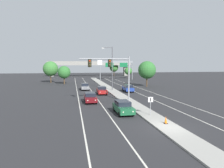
{
  "coord_description": "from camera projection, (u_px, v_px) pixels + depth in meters",
  "views": [
    {
      "loc": [
        -8.94,
        -17.51,
        6.12
      ],
      "look_at": [
        -3.2,
        11.95,
        3.2
      ],
      "focal_mm": 32.55,
      "sensor_mm": 36.0,
      "label": 1
    }
  ],
  "objects": [
    {
      "name": "car_receding_blue",
      "position": [
        128.0,
        88.0,
        45.35
      ],
      "size": [
        1.91,
        4.51,
        1.58
      ],
      "color": "navy",
      "rests_on": "ground"
    },
    {
      "name": "car_oncoming_darkred",
      "position": [
        90.0,
        97.0,
        32.62
      ],
      "size": [
        1.83,
        4.48,
        1.58
      ],
      "color": "#5B0F14",
      "rests_on": "ground"
    },
    {
      "name": "tree_far_left_b",
      "position": [
        64.0,
        72.0,
        62.5
      ],
      "size": [
        3.9,
        3.9,
        5.64
      ],
      "color": "#4C3823",
      "rests_on": "ground"
    },
    {
      "name": "car_oncoming_green",
      "position": [
        123.0,
        107.0,
        25.23
      ],
      "size": [
        1.88,
        4.49,
        1.58
      ],
      "color": "#195633",
      "rests_on": "ground"
    },
    {
      "name": "car_oncoming_grey",
      "position": [
        85.0,
        86.0,
        48.67
      ],
      "size": [
        1.83,
        4.47,
        1.58
      ],
      "color": "slate",
      "rests_on": "ground"
    },
    {
      "name": "median_sign_post",
      "position": [
        151.0,
        103.0,
        23.83
      ],
      "size": [
        0.6,
        0.1,
        2.2
      ],
      "color": "gray",
      "rests_on": "median_island"
    },
    {
      "name": "ground_plane",
      "position": [
        169.0,
        128.0,
        19.4
      ],
      "size": [
        260.0,
        260.0,
        0.0
      ],
      "primitive_type": "plane",
      "color": "#28282B"
    },
    {
      "name": "median_island",
      "position": [
        123.0,
        98.0,
        36.98
      ],
      "size": [
        2.4,
        110.0,
        0.15
      ],
      "primitive_type": "cube",
      "color": "#9E9B93",
      "rests_on": "ground"
    },
    {
      "name": "tree_far_right_a",
      "position": [
        147.0,
        70.0,
        55.42
      ],
      "size": [
        4.84,
        4.84,
        7.0
      ],
      "color": "#4C3823",
      "rests_on": "ground"
    },
    {
      "name": "street_lamp_median",
      "position": [
        111.0,
        66.0,
        47.12
      ],
      "size": [
        2.58,
        0.28,
        10.0
      ],
      "color": "#4C4C51",
      "rests_on": "median_island"
    },
    {
      "name": "highway_sign_gantry",
      "position": [
        117.0,
        64.0,
        80.12
      ],
      "size": [
        13.28,
        0.42,
        7.5
      ],
      "color": "gray",
      "rests_on": "ground"
    },
    {
      "name": "tree_far_left_c",
      "position": [
        51.0,
        69.0,
        67.15
      ],
      "size": [
        4.93,
        4.93,
        7.13
      ],
      "color": "#4C3823",
      "rests_on": "ground"
    },
    {
      "name": "lane_stripe_receding_center",
      "position": [
        136.0,
        92.0,
        44.72
      ],
      "size": [
        0.14,
        100.0,
        0.01
      ],
      "primitive_type": "cube",
      "color": "silver",
      "rests_on": "ground"
    },
    {
      "name": "overhead_signal_mast",
      "position": [
        113.0,
        69.0,
        31.32
      ],
      "size": [
        7.79,
        0.44,
        7.2
      ],
      "color": "gray",
      "rests_on": "median_island"
    },
    {
      "name": "edge_stripe_left",
      "position": [
        77.0,
        94.0,
        42.3
      ],
      "size": [
        0.14,
        100.0,
        0.01
      ],
      "primitive_type": "cube",
      "color": "silver",
      "rests_on": "ground"
    },
    {
      "name": "lane_stripe_oncoming_center",
      "position": [
        93.0,
        93.0,
        42.93
      ],
      "size": [
        0.14,
        100.0,
        0.01
      ],
      "primitive_type": "cube",
      "color": "silver",
      "rests_on": "ground"
    },
    {
      "name": "tree_far_right_b",
      "position": [
        114.0,
        67.0,
        108.94
      ],
      "size": [
        4.67,
        4.67,
        6.76
      ],
      "color": "#4C3823",
      "rests_on": "ground"
    },
    {
      "name": "traffic_cone_median_nose",
      "position": [
        166.0,
        120.0,
        20.48
      ],
      "size": [
        0.36,
        0.36,
        0.74
      ],
      "color": "black",
      "rests_on": "median_island"
    },
    {
      "name": "tree_far_right_c",
      "position": [
        128.0,
        71.0,
        89.16
      ],
      "size": [
        3.35,
        3.35,
        4.84
      ],
      "color": "#4C3823",
      "rests_on": "ground"
    },
    {
      "name": "edge_stripe_right",
      "position": [
        150.0,
        92.0,
        45.35
      ],
      "size": [
        0.14,
        100.0,
        0.01
      ],
      "primitive_type": "cube",
      "color": "silver",
      "rests_on": "ground"
    },
    {
      "name": "car_oncoming_red",
      "position": [
        102.0,
        90.0,
        41.64
      ],
      "size": [
        1.92,
        4.51,
        1.58
      ],
      "color": "maroon",
      "rests_on": "ground"
    },
    {
      "name": "overpass_bridge",
      "position": [
        90.0,
        65.0,
        105.7
      ],
      "size": [
        42.4,
        6.4,
        7.65
      ],
      "color": "gray",
      "rests_on": "ground"
    }
  ]
}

